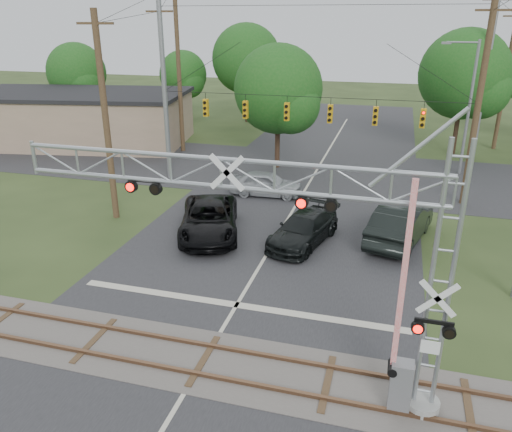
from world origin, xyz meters
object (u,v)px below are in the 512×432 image
(streetlight, at_px, (467,102))
(commercial_building, at_px, (77,117))
(pickup_black, at_px, (209,219))
(sedan_silver, at_px, (266,184))
(crossing_gantry, at_px, (303,240))
(traffic_signal_span, at_px, (324,102))
(car_dark, at_px, (304,229))

(streetlight, bearing_deg, commercial_building, 177.95)
(commercial_building, bearing_deg, pickup_black, -51.16)
(sedan_silver, distance_m, commercial_building, 21.70)
(crossing_gantry, height_order, traffic_signal_span, traffic_signal_span)
(crossing_gantry, distance_m, commercial_building, 36.05)
(crossing_gantry, height_order, streetlight, streetlight)
(pickup_black, height_order, car_dark, pickup_black)
(commercial_building, distance_m, streetlight, 31.57)
(sedan_silver, distance_m, streetlight, 15.07)
(traffic_signal_span, height_order, car_dark, traffic_signal_span)
(pickup_black, relative_size, streetlight, 0.67)
(traffic_signal_span, distance_m, streetlight, 10.94)
(crossing_gantry, xyz_separation_m, sedan_silver, (-5.33, 16.63, -4.09))
(commercial_building, bearing_deg, car_dark, -44.29)
(crossing_gantry, bearing_deg, car_dark, 99.74)
(car_dark, xyz_separation_m, commercial_building, (-23.11, 15.71, 1.47))
(pickup_black, distance_m, car_dark, 4.81)
(traffic_signal_span, relative_size, pickup_black, 3.18)
(crossing_gantry, xyz_separation_m, streetlight, (6.56, 24.83, 0.20))
(traffic_signal_span, bearing_deg, sedan_silver, -150.75)
(car_dark, xyz_separation_m, sedan_silver, (-3.57, 6.39, 0.02))
(crossing_gantry, distance_m, car_dark, 11.18)
(car_dark, bearing_deg, commercial_building, 160.47)
(streetlight, bearing_deg, crossing_gantry, -104.79)
(sedan_silver, relative_size, commercial_building, 0.22)
(crossing_gantry, bearing_deg, streetlight, 75.21)
(crossing_gantry, relative_size, traffic_signal_span, 0.63)
(sedan_silver, height_order, streetlight, streetlight)
(traffic_signal_span, distance_m, sedan_silver, 6.00)
(sedan_silver, bearing_deg, car_dark, -154.13)
(traffic_signal_span, relative_size, commercial_building, 0.95)
(crossing_gantry, relative_size, car_dark, 2.39)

